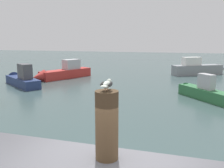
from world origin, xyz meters
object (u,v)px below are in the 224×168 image
object	(u,v)px
boat_navy	(20,79)
boat_green	(200,91)
mooring_post	(107,125)
seagull	(107,84)
boat_red	(63,73)
boat_grey	(200,68)

from	to	relation	value
boat_navy	boat_green	world-z (taller)	boat_navy
boat_green	boat_navy	bearing A→B (deg)	177.85
mooring_post	seagull	size ratio (longest dim) A/B	2.48
seagull	boat_navy	size ratio (longest dim) A/B	0.08
mooring_post	boat_red	xyz separation A→B (m)	(-9.15, 15.86, -1.71)
seagull	boat_navy	xyz separation A→B (m)	(-10.66, 12.12, -2.33)
boat_red	boat_navy	bearing A→B (deg)	-111.97
mooring_post	seagull	xyz separation A→B (m)	(-0.00, 0.01, 0.58)
mooring_post	seagull	bearing A→B (deg)	92.32
boat_green	mooring_post	bearing A→B (deg)	-99.48
mooring_post	boat_navy	distance (m)	16.24
boat_grey	mooring_post	bearing A→B (deg)	-96.29
boat_navy	seagull	bearing A→B (deg)	-48.69
seagull	boat_green	bearing A→B (deg)	80.51
mooring_post	boat_green	size ratio (longest dim) A/B	0.27
boat_red	boat_grey	world-z (taller)	boat_grey
boat_red	boat_navy	size ratio (longest dim) A/B	1.18
boat_red	boat_navy	distance (m)	4.03
boat_red	seagull	bearing A→B (deg)	-60.01
seagull	boat_green	world-z (taller)	seagull
boat_grey	boat_navy	size ratio (longest dim) A/B	1.15
boat_navy	boat_grey	bearing A→B (deg)	36.27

